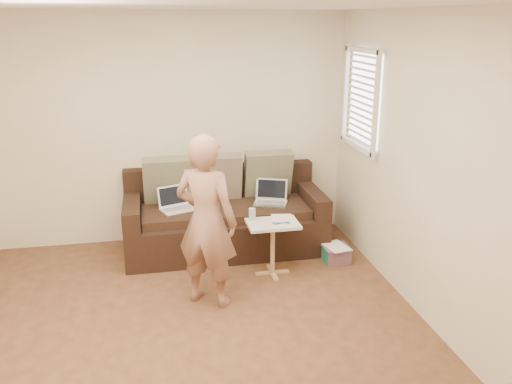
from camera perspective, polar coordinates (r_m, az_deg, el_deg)
floor at (r=4.58m, az=-6.59°, el=-15.39°), size 4.50×4.50×0.00m
ceiling at (r=3.83m, az=-8.05°, el=19.17°), size 4.50×4.50×0.00m
wall_back at (r=6.19m, az=-8.90°, el=6.52°), size 4.00×0.00×4.00m
wall_front at (r=2.00m, az=-1.82°, el=-19.28°), size 4.00×0.00×4.00m
wall_right at (r=4.60m, az=18.44°, el=1.80°), size 0.00×4.50×4.50m
window_blinds at (r=5.82m, az=11.13°, el=9.66°), size 0.12×0.88×1.08m
sofa at (r=6.02m, az=-3.34°, el=-2.30°), size 2.20×0.95×0.85m
pillow_left at (r=6.05m, az=-9.31°, el=1.24°), size 0.55×0.29×0.57m
pillow_mid at (r=6.09m, az=-4.14°, el=1.55°), size 0.55×0.27×0.57m
pillow_right at (r=6.23m, az=1.29°, el=1.97°), size 0.55×0.28×0.57m
laptop_silver at (r=6.04m, az=1.53°, el=-1.26°), size 0.43×0.38×0.24m
laptop_white at (r=5.90m, az=-8.31°, el=-1.91°), size 0.41×0.36×0.25m
person at (r=4.78m, az=-5.30°, el=-3.12°), size 0.70×0.64×1.59m
side_table at (r=5.48m, az=1.78°, el=-6.00°), size 0.51×0.36×0.56m
drinking_glass at (r=5.42m, az=-0.42°, el=-2.37°), size 0.07×0.07×0.12m
scissors at (r=5.33m, az=2.71°, el=-3.32°), size 0.20×0.13×0.02m
paper_on_table at (r=5.45m, az=2.83°, el=-2.91°), size 0.25×0.33×0.00m
striped_box at (r=5.89m, az=8.49°, el=-6.50°), size 0.28×0.28×0.18m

